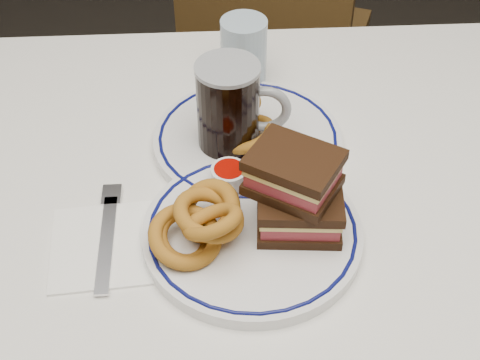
{
  "coord_description": "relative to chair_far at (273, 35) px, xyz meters",
  "views": [
    {
      "loc": [
        0.04,
        -0.67,
        1.42
      ],
      "look_at": [
        0.08,
        -0.07,
        0.84
      ],
      "focal_mm": 50.0,
      "sensor_mm": 36.0,
      "label": 1
    }
  ],
  "objects": [
    {
      "name": "dining_table",
      "position": [
        -0.21,
        -0.82,
        0.15
      ],
      "size": [
        1.27,
        0.87,
        0.75
      ],
      "color": "silver",
      "rests_on": "floor"
    },
    {
      "name": "chair_far",
      "position": [
        0.0,
        0.0,
        0.0
      ],
      "size": [
        0.55,
        0.55,
        0.92
      ],
      "color": "#493317",
      "rests_on": "floor"
    },
    {
      "name": "main_plate",
      "position": [
        -0.12,
        -0.91,
        0.26
      ],
      "size": [
        0.29,
        0.29,
        0.02
      ],
      "color": "white",
      "rests_on": "dining_table"
    },
    {
      "name": "reuben_sandwich",
      "position": [
        -0.06,
        -0.9,
        0.33
      ],
      "size": [
        0.14,
        0.13,
        0.11
      ],
      "color": "black",
      "rests_on": "main_plate"
    },
    {
      "name": "onion_rings_main",
      "position": [
        -0.19,
        -0.92,
        0.3
      ],
      "size": [
        0.13,
        0.13,
        0.11
      ],
      "color": "brown",
      "rests_on": "main_plate"
    },
    {
      "name": "ketchup_ramekin",
      "position": [
        -0.15,
        -0.82,
        0.29
      ],
      "size": [
        0.05,
        0.05,
        0.03
      ],
      "color": "white",
      "rests_on": "main_plate"
    },
    {
      "name": "beer_mug",
      "position": [
        -0.14,
        -0.73,
        0.33
      ],
      "size": [
        0.14,
        0.09,
        0.15
      ],
      "color": "black",
      "rests_on": "dining_table"
    },
    {
      "name": "water_glass",
      "position": [
        -0.11,
        -0.56,
        0.31
      ],
      "size": [
        0.08,
        0.08,
        0.12
      ],
      "primitive_type": "cylinder",
      "color": "#97AEC2",
      "rests_on": "dining_table"
    },
    {
      "name": "far_plate",
      "position": [
        -0.11,
        -0.72,
        0.26
      ],
      "size": [
        0.28,
        0.28,
        0.02
      ],
      "color": "white",
      "rests_on": "dining_table"
    },
    {
      "name": "onion_rings_far",
      "position": [
        -0.13,
        -0.71,
        0.29
      ],
      "size": [
        0.12,
        0.14,
        0.09
      ],
      "color": "brown",
      "rests_on": "far_plate"
    },
    {
      "name": "napkin_fork",
      "position": [
        -0.31,
        -0.9,
        0.25
      ],
      "size": [
        0.16,
        0.19,
        0.01
      ],
      "color": "white",
      "rests_on": "dining_table"
    }
  ]
}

